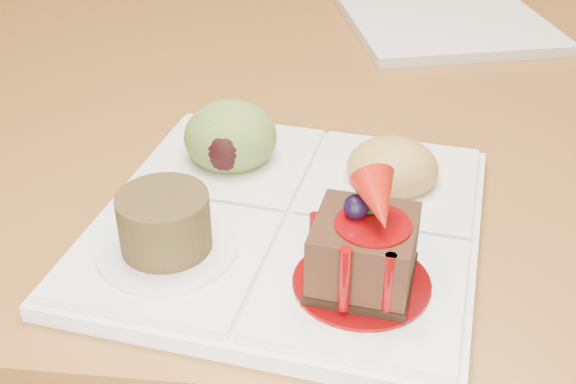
# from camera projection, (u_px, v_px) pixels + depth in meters

# --- Properties ---
(ground) EXTENTS (6.00, 6.00, 0.00)m
(ground) POSITION_uv_depth(u_px,v_px,m) (348.00, 311.00, 1.56)
(ground) COLOR brown
(dining_table) EXTENTS (1.00, 1.80, 0.75)m
(dining_table) POSITION_uv_depth(u_px,v_px,m) (367.00, 0.00, 1.19)
(dining_table) COLOR olive
(dining_table) RESTS_ON ground
(chair_left) EXTENTS (0.49, 0.49, 1.06)m
(chair_left) POSITION_uv_depth(u_px,v_px,m) (0.00, 16.00, 1.36)
(chair_left) COLOR black
(chair_left) RESTS_ON ground
(sampler_plate) EXTENTS (0.31, 0.31, 0.10)m
(sampler_plate) POSITION_uv_depth(u_px,v_px,m) (287.00, 205.00, 0.52)
(sampler_plate) COLOR white
(sampler_plate) RESTS_ON dining_table
(second_plate) EXTENTS (0.28, 0.28, 0.01)m
(second_plate) POSITION_uv_depth(u_px,v_px,m) (446.00, 22.00, 0.89)
(second_plate) COLOR white
(second_plate) RESTS_ON dining_table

